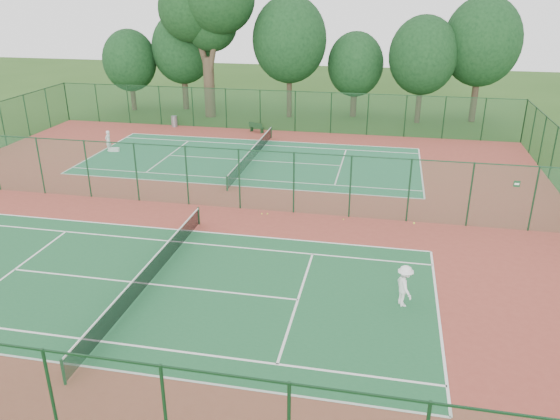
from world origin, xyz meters
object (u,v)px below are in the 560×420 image
object	(u,v)px
bench	(256,127)
kit_bag	(114,150)
trash_bin	(174,121)
big_tree	(207,8)
player_near	(404,286)
player_far	(108,141)

from	to	relation	value
bench	kit_bag	xyz separation A→B (m)	(-9.25, -7.85, -0.30)
trash_bin	big_tree	world-z (taller)	big_tree
big_tree	player_near	bearing A→B (deg)	-59.91
trash_bin	big_tree	distance (m)	10.67
trash_bin	big_tree	bearing A→B (deg)	67.57
player_far	big_tree	distance (m)	16.35
kit_bag	big_tree	bearing A→B (deg)	66.34
big_tree	bench	bearing A→B (deg)	-43.08
bench	player_near	bearing A→B (deg)	-40.70
bench	big_tree	bearing A→B (deg)	160.70
trash_bin	bench	world-z (taller)	trash_bin
player_near	trash_bin	bearing A→B (deg)	15.35
kit_bag	big_tree	world-z (taller)	big_tree
player_near	kit_bag	distance (m)	27.81
player_far	big_tree	world-z (taller)	big_tree
trash_bin	kit_bag	world-z (taller)	trash_bin
kit_bag	big_tree	size ratio (longest dim) A/B	0.06
player_near	big_tree	size ratio (longest dim) A/B	0.12
kit_bag	player_far	bearing A→B (deg)	154.14
player_near	trash_bin	xyz separation A→B (m)	(-19.87, 26.10, -0.39)
player_far	trash_bin	xyz separation A→B (m)	(2.05, 8.26, -0.31)
kit_bag	player_near	bearing A→B (deg)	-48.16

